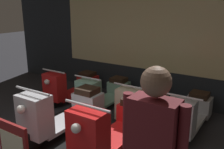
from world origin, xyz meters
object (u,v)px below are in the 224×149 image
(scooter_backrow_2, at_px, (143,102))
(scooter_backrow_1, at_px, (104,93))
(scooter_backrow_0, at_px, (72,86))
(scooter_backrow_3, at_px, (190,113))
(scooter_display_right, at_px, (114,126))
(scooter_display_left, at_px, (64,111))

(scooter_backrow_2, bearing_deg, scooter_backrow_1, 180.00)
(scooter_backrow_0, height_order, scooter_backrow_3, same)
(scooter_backrow_1, distance_m, scooter_backrow_2, 0.90)
(scooter_backrow_1, bearing_deg, scooter_backrow_2, 0.00)
(scooter_display_right, relative_size, scooter_backrow_2, 1.00)
(scooter_display_left, distance_m, scooter_backrow_3, 2.15)
(scooter_backrow_0, bearing_deg, scooter_backrow_2, 0.00)
(scooter_display_right, height_order, scooter_backrow_2, scooter_display_right)
(scooter_display_left, relative_size, scooter_backrow_1, 1.00)
(scooter_backrow_1, xyz_separation_m, scooter_backrow_3, (1.80, 0.00, 0.00))
(scooter_backrow_0, relative_size, scooter_backrow_1, 1.00)
(scooter_display_left, relative_size, scooter_backrow_3, 1.00)
(scooter_display_right, relative_size, scooter_backrow_0, 1.00)
(scooter_display_left, xyz_separation_m, scooter_backrow_3, (1.47, 1.54, -0.26))
(scooter_display_right, xyz_separation_m, scooter_backrow_3, (0.58, 1.54, -0.26))
(scooter_display_right, xyz_separation_m, scooter_backrow_1, (-1.22, 1.54, -0.26))
(scooter_display_right, bearing_deg, scooter_backrow_2, 101.79)
(scooter_backrow_1, bearing_deg, scooter_display_right, -51.61)
(scooter_backrow_2, height_order, scooter_backrow_3, same)
(scooter_display_right, relative_size, scooter_backrow_1, 1.00)
(scooter_display_left, relative_size, scooter_backrow_2, 1.00)
(scooter_display_right, distance_m, scooter_backrow_3, 1.67)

